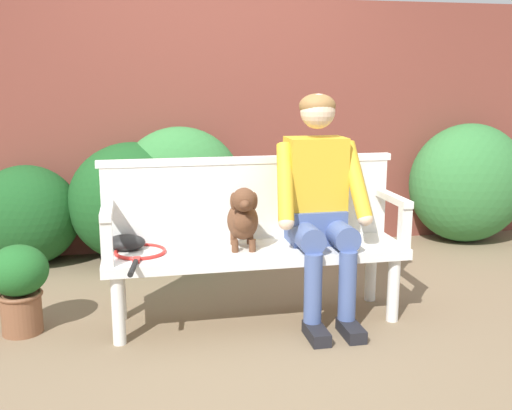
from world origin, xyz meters
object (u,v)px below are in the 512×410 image
(person_seated, at_px, (319,198))
(tennis_racket, at_px, (140,253))
(potted_plant, at_px, (19,282))
(garden_bench, at_px, (256,257))
(dog_on_bench, at_px, (243,218))
(baseball_glove, at_px, (126,243))

(person_seated, relative_size, tennis_racket, 2.28)
(person_seated, xyz_separation_m, tennis_racket, (-1.03, -0.01, -0.26))
(person_seated, height_order, potted_plant, person_seated)
(tennis_racket, bearing_deg, potted_plant, 171.22)
(garden_bench, bearing_deg, person_seated, -1.09)
(potted_plant, bearing_deg, dog_on_bench, -5.29)
(garden_bench, relative_size, potted_plant, 3.41)
(garden_bench, xyz_separation_m, person_seated, (0.37, -0.01, 0.33))
(person_seated, height_order, baseball_glove, person_seated)
(person_seated, distance_m, tennis_racket, 1.06)
(garden_bench, relative_size, baseball_glove, 7.85)
(baseball_glove, bearing_deg, dog_on_bench, 4.56)
(tennis_racket, distance_m, baseball_glove, 0.13)
(person_seated, relative_size, dog_on_bench, 3.49)
(potted_plant, bearing_deg, tennis_racket, -8.78)
(person_seated, bearing_deg, baseball_glove, 174.90)
(person_seated, xyz_separation_m, potted_plant, (-1.69, 0.10, -0.42))
(tennis_racket, xyz_separation_m, baseball_glove, (-0.07, 0.10, 0.04))
(baseball_glove, distance_m, potted_plant, 0.62)
(baseball_glove, bearing_deg, tennis_racket, -40.10)
(garden_bench, height_order, potted_plant, potted_plant)
(garden_bench, xyz_separation_m, potted_plant, (-1.32, 0.09, -0.09))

